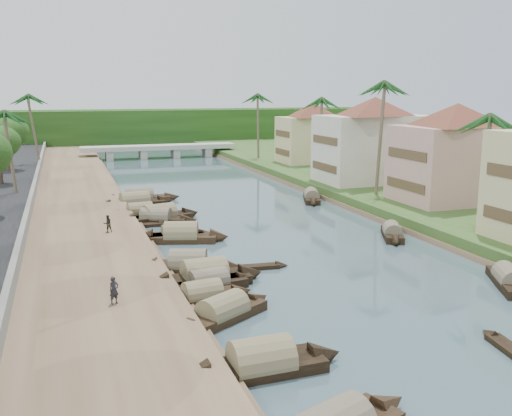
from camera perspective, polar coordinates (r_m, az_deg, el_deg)
name	(u,v)px	position (r m, az deg, el deg)	size (l,w,h in m)	color
ground	(335,273)	(39.09, 7.95, -6.42)	(220.00, 220.00, 0.00)	#3E545D
left_bank	(78,221)	(54.37, -17.37, -1.29)	(10.00, 180.00, 0.80)	brown
right_bank	(409,197)	(65.15, 15.03, 1.08)	(16.00, 180.00, 1.20)	#2C5321
retaining_wall	(28,214)	(54.26, -21.86, -0.60)	(0.40, 180.00, 1.10)	slate
treeline	(139,127)	(134.43, -11.66, 7.89)	(120.00, 14.00, 8.00)	#18370F
bridge	(159,149)	(106.97, -9.67, 5.87)	(28.00, 4.00, 2.40)	#A5A69B
building_mid	(455,152)	(60.17, 19.27, 5.32)	(14.11, 14.11, 9.70)	tan
building_far	(374,139)	(71.13, 11.68, 6.79)	(15.59, 15.59, 10.20)	silver
building_distant	(313,132)	(89.35, 5.70, 7.57)	(12.62, 12.62, 9.20)	#CEB68A
sampan_1	(261,364)	(25.57, 0.53, -15.33)	(7.90, 2.16, 2.33)	black
sampan_2	(223,313)	(30.89, -3.35, -10.46)	(7.36, 5.28, 2.05)	black
sampan_3	(208,284)	(35.44, -4.79, -7.56)	(6.92, 2.63, 1.88)	black
sampan_4	(202,296)	(33.40, -5.38, -8.78)	(6.44, 2.02, 1.86)	black
sampan_5	(205,278)	(36.49, -5.15, -6.96)	(8.07, 2.45, 2.52)	black
sampan_6	(188,265)	(39.22, -6.80, -5.69)	(7.50, 4.03, 2.20)	black
sampan_7	(175,235)	(47.51, -8.06, -2.68)	(6.43, 1.56, 1.77)	black
sampan_8	(181,236)	(46.96, -7.48, -2.81)	(8.18, 4.16, 2.44)	black
sampan_9	(156,219)	(53.84, -9.97, -1.04)	(7.84, 4.80, 2.04)	black
sampan_10	(140,212)	(56.95, -11.52, -0.42)	(7.07, 2.16, 1.96)	black
sampan_11	(160,216)	(54.66, -9.62, -0.83)	(8.67, 4.00, 2.41)	black
sampan_12	(140,197)	(64.98, -11.56, 1.05)	(9.30, 2.80, 2.18)	black
sampan_13	(135,203)	(61.96, -12.03, 0.53)	(8.88, 3.00, 2.36)	black
sampan_14	(509,280)	(39.27, 23.93, -6.63)	(4.52, 7.15, 1.83)	black
sampan_15	(392,233)	(48.99, 13.48, -2.45)	(3.94, 6.36, 1.79)	black
sampan_16	(312,197)	(64.13, 5.59, 1.09)	(4.04, 7.74, 1.93)	black
canoe_1	(253,268)	(39.43, -0.26, -5.99)	(5.07, 1.26, 0.81)	black
canoe_2	(137,226)	(52.47, -11.80, -1.79)	(6.09, 1.02, 0.88)	black
palm_1	(490,119)	(50.34, 22.35, 8.20)	(3.20, 3.20, 10.34)	brown
palm_2	(381,86)	(62.07, 12.44, 11.82)	(3.20, 3.20, 13.22)	brown
palm_3	(321,101)	(77.28, 6.53, 10.58)	(3.20, 3.20, 11.38)	brown
palm_6	(8,115)	(65.30, -23.52, 8.57)	(3.20, 3.20, 10.00)	brown
palm_7	(258,97)	(94.85, 0.22, 11.06)	(3.20, 3.20, 11.80)	brown
palm_8	(33,97)	(92.29, -21.39, 10.26)	(3.20, 3.20, 11.55)	brown
tree_5	(6,134)	(85.58, -23.68, 6.81)	(5.21, 5.21, 7.17)	#4C392B
tree_6	(399,132)	(75.61, 14.14, 7.36)	(4.26, 4.26, 7.61)	#4C392B
person_near	(114,290)	(31.74, -14.01, -7.98)	(0.55, 0.36, 1.51)	#222128
person_far	(108,224)	(47.70, -14.62, -1.52)	(0.69, 0.54, 1.42)	#2C291E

